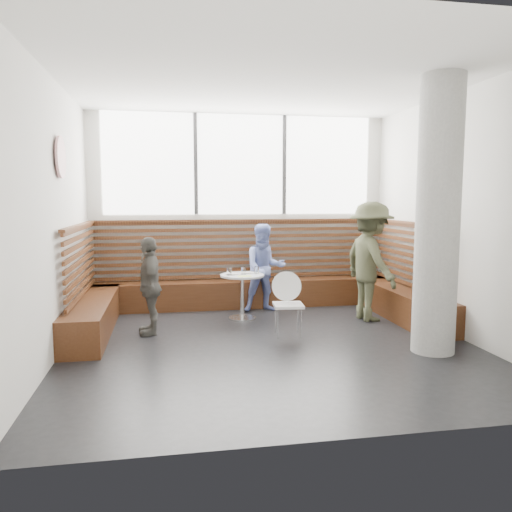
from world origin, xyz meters
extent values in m
cube|color=silver|center=(0.00, 0.00, 1.60)|extent=(5.00, 5.00, 3.20)
cube|color=black|center=(0.00, 0.00, 0.00)|extent=(5.00, 5.00, 0.01)
cube|color=white|center=(0.00, 0.00, 3.20)|extent=(5.00, 5.00, 0.01)
cube|color=white|center=(0.00, 2.48, 2.38)|extent=(4.50, 0.02, 1.65)
cube|color=#3F3F42|center=(-0.75, 2.46, 2.38)|extent=(0.06, 0.04, 1.65)
cube|color=#3F3F42|center=(0.75, 2.46, 2.38)|extent=(0.06, 0.04, 1.65)
cube|color=#3A1E0E|center=(0.00, 2.25, 0.23)|extent=(5.00, 0.50, 0.45)
cube|color=#3A1E0E|center=(-2.25, 1.25, 0.23)|extent=(0.50, 2.50, 0.45)
cube|color=#3A1E0E|center=(2.25, 1.25, 0.23)|extent=(0.50, 2.50, 0.45)
cube|color=#3F200F|center=(0.00, 2.42, 0.95)|extent=(4.88, 0.08, 0.98)
cube|color=#3F200F|center=(-2.42, 1.25, 0.95)|extent=(0.08, 2.38, 0.98)
cube|color=#3F200F|center=(2.42, 1.25, 0.95)|extent=(0.08, 2.38, 0.98)
cylinder|color=gray|center=(1.85, -0.60, 1.60)|extent=(0.50, 0.50, 3.20)
cylinder|color=white|center=(-2.46, 0.40, 2.30)|extent=(0.03, 0.50, 0.50)
cylinder|color=silver|center=(-0.14, 1.41, 0.01)|extent=(0.41, 0.41, 0.02)
cylinder|color=silver|center=(-0.14, 1.41, 0.34)|extent=(0.06, 0.06, 0.65)
cylinder|color=#B7B7BA|center=(-0.14, 1.41, 0.66)|extent=(0.66, 0.66, 0.03)
cube|color=white|center=(0.32, 0.37, 0.41)|extent=(0.38, 0.36, 0.04)
cylinder|color=white|center=(0.32, 0.54, 0.64)|extent=(0.40, 0.09, 0.40)
cylinder|color=silver|center=(0.17, 0.24, 0.20)|extent=(0.02, 0.02, 0.39)
cylinder|color=silver|center=(0.48, 0.24, 0.20)|extent=(0.02, 0.02, 0.39)
cylinder|color=silver|center=(0.17, 0.51, 0.20)|extent=(0.02, 0.02, 0.39)
cylinder|color=silver|center=(0.48, 0.51, 0.20)|extent=(0.02, 0.02, 0.39)
imported|color=#41442D|center=(1.73, 1.02, 0.88)|extent=(0.82, 1.23, 1.77)
imported|color=#7687CD|center=(0.29, 1.85, 0.70)|extent=(0.71, 0.57, 1.41)
imported|color=#504E48|center=(-1.48, 0.80, 0.65)|extent=(0.39, 0.79, 1.31)
cylinder|color=white|center=(-0.28, 1.46, 0.68)|extent=(0.21, 0.21, 0.01)
cylinder|color=white|center=(-0.03, 1.53, 0.68)|extent=(0.20, 0.20, 0.01)
cylinder|color=white|center=(-0.34, 1.37, 0.73)|extent=(0.07, 0.07, 0.11)
cylinder|color=white|center=(-0.12, 1.40, 0.73)|extent=(0.07, 0.07, 0.12)
cylinder|color=white|center=(0.09, 1.45, 0.73)|extent=(0.07, 0.07, 0.11)
cube|color=#A5C64C|center=(-0.13, 1.22, 0.68)|extent=(0.21, 0.16, 0.00)
camera|label=1|loc=(-1.24, -5.91, 1.82)|focal=35.00mm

